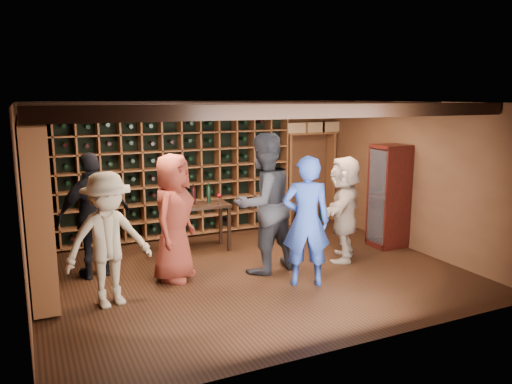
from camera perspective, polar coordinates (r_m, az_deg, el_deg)
name	(u,v)px	position (r m, az deg, el deg)	size (l,w,h in m)	color
ground	(250,272)	(7.55, -0.64, -9.14)	(6.00, 6.00, 0.00)	#341B0E
room_shell	(249,108)	(7.14, -0.85, 9.57)	(6.00, 6.00, 6.00)	brown
wine_rack_back	(171,176)	(9.22, -9.65, 1.78)	(4.65, 0.30, 2.20)	brown
wine_rack_left	(36,203)	(7.42, -23.81, -1.19)	(0.30, 2.65, 2.20)	brown
crate_shelf	(310,147)	(10.32, 6.24, 5.17)	(1.20, 0.32, 2.07)	brown
display_cabinet	(389,198)	(8.90, 14.93, -0.69)	(0.55, 0.50, 1.75)	#3A0E0B
man_blue_shirt	(306,221)	(6.85, 5.76, -3.34)	(0.66, 0.43, 1.81)	navy
man_grey_suit	(263,204)	(7.33, 0.85, -1.33)	(1.01, 0.78, 2.07)	black
guest_red_floral	(173,218)	(7.11, -9.43, -2.91)	(0.89, 0.58, 1.81)	maroon
guest_woman_black	(94,216)	(7.49, -17.99, -2.59)	(1.06, 0.44, 1.81)	black
guest_khaki	(108,240)	(6.42, -16.53, -5.27)	(1.09, 0.63, 1.69)	gray
guest_beige	(344,208)	(8.04, 10.04, -1.86)	(1.54, 0.49, 1.67)	tan
tasting_table	(197,209)	(8.42, -6.77, -1.99)	(1.08, 0.57, 1.08)	black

